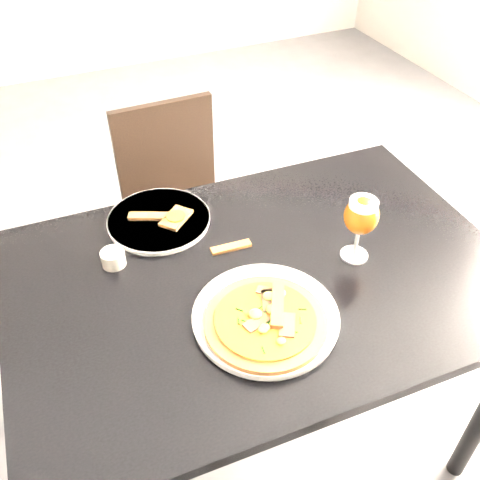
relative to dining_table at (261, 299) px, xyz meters
name	(u,v)px	position (x,y,z in m)	size (l,w,h in m)	color
ground	(211,416)	(-0.11, 0.12, -0.66)	(6.00, 6.00, 0.00)	#4F4F52
dining_table	(261,299)	(0.00, 0.00, 0.00)	(1.22, 0.84, 0.75)	black
chair_far	(180,208)	(0.00, 0.70, -0.21)	(0.39, 0.39, 0.82)	black
plate_main	(266,317)	(-0.05, -0.14, 0.10)	(0.32, 0.32, 0.02)	white
pizza	(265,320)	(-0.07, -0.16, 0.12)	(0.26, 0.26, 0.03)	brown
plate_second	(159,220)	(-0.17, 0.29, 0.10)	(0.27, 0.27, 0.01)	white
crust_scraps	(167,217)	(-0.15, 0.27, 0.11)	(0.17, 0.12, 0.01)	brown
loose_crust	(231,247)	(-0.03, 0.11, 0.09)	(0.10, 0.02, 0.01)	brown
sauce_cup	(113,258)	(-0.32, 0.17, 0.11)	(0.06, 0.06, 0.04)	#B3B0A1
beer_glass	(361,216)	(0.24, -0.04, 0.22)	(0.08, 0.08, 0.17)	#B1B6BA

